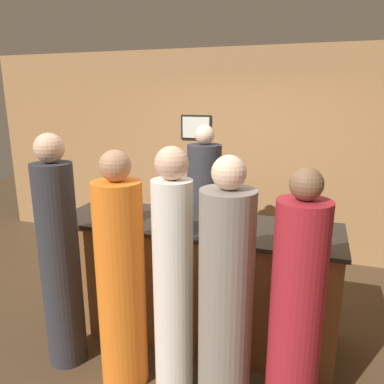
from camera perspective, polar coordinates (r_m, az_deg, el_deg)
name	(u,v)px	position (r m, az deg, el deg)	size (l,w,h in m)	color
ground_plane	(195,331)	(3.82, 0.51, -20.38)	(14.00, 14.00, 0.00)	#4C3823
back_wall	(243,154)	(5.22, 7.76, 5.75)	(8.00, 0.08, 2.80)	#A37547
bar_counter	(195,279)	(3.54, 0.53, -13.06)	(2.51, 0.80, 1.09)	brown
bartender	(204,217)	(4.17, 1.82, -3.79)	(0.37, 0.37, 1.89)	#2D2D33
guest_0	(173,282)	(2.74, -2.88, -13.57)	(0.29, 0.29, 1.87)	silver
guest_1	(121,281)	(2.91, -10.77, -13.16)	(0.36, 0.36, 1.83)	orange
guest_2	(60,260)	(3.22, -19.49, -9.75)	(0.31, 0.31, 1.92)	#2D2D33
guest_3	(226,302)	(2.61, 5.15, -16.29)	(0.37, 0.37, 1.84)	gray
guest_4	(296,319)	(2.54, 15.53, -18.15)	(0.33, 0.33, 1.80)	maroon
wine_bottle_0	(207,213)	(3.19, 2.27, -3.29)	(0.08, 0.08, 0.30)	#19381E
wine_bottle_1	(108,196)	(3.85, -12.73, -0.62)	(0.08, 0.08, 0.29)	black
wine_bottle_2	(113,212)	(3.30, -11.91, -3.04)	(0.07, 0.07, 0.29)	black
wine_glass_0	(110,203)	(3.54, -12.42, -1.67)	(0.06, 0.06, 0.17)	silver
wine_glass_1	(283,220)	(3.07, 13.63, -4.14)	(0.08, 0.08, 0.17)	silver
wine_glass_2	(328,236)	(2.84, 20.07, -6.28)	(0.07, 0.07, 0.17)	silver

